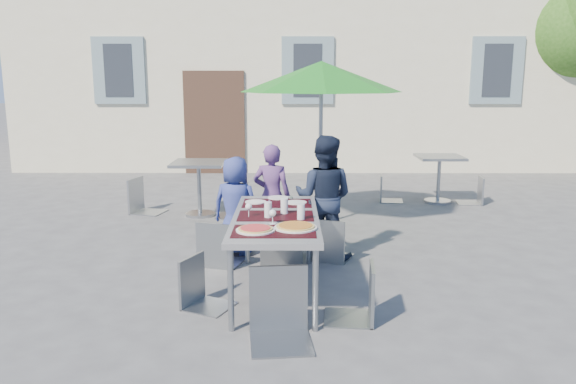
{
  "coord_description": "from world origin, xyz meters",
  "views": [
    {
      "loc": [
        -0.36,
        -4.66,
        2.01
      ],
      "look_at": [
        -0.39,
        1.36,
        0.8
      ],
      "focal_mm": 35.0,
      "sensor_mm": 36.0,
      "label": 1
    }
  ],
  "objects_px": {
    "child_0": "(236,206)",
    "child_1": "(272,196)",
    "cafe_table_1": "(439,170)",
    "bg_chair_l_0": "(141,174)",
    "chair_3": "(200,253)",
    "chair_0": "(218,216)",
    "pizza_near_left": "(255,229)",
    "patio_umbrella": "(321,79)",
    "bg_chair_r_0": "(238,180)",
    "dining_table": "(276,222)",
    "pizza_near_right": "(296,227)",
    "bg_chair_r_1": "(476,174)",
    "chair_5": "(279,262)",
    "bg_chair_l_1": "(387,172)",
    "cafe_table_0": "(199,177)",
    "chair_4": "(361,259)",
    "child_2": "(324,197)",
    "chair_2": "(330,213)",
    "chair_1": "(282,208)"
  },
  "relations": [
    {
      "from": "pizza_near_right",
      "to": "bg_chair_r_1",
      "type": "height_order",
      "value": "bg_chair_r_1"
    },
    {
      "from": "chair_3",
      "to": "chair_0",
      "type": "bearing_deg",
      "value": 88.92
    },
    {
      "from": "cafe_table_1",
      "to": "chair_0",
      "type": "bearing_deg",
      "value": -134.73
    },
    {
      "from": "chair_2",
      "to": "bg_chair_r_1",
      "type": "bearing_deg",
      "value": 48.98
    },
    {
      "from": "child_2",
      "to": "cafe_table_1",
      "type": "xyz_separation_m",
      "value": [
        2.08,
        2.95,
        -0.16
      ]
    },
    {
      "from": "chair_4",
      "to": "pizza_near_right",
      "type": "bearing_deg",
      "value": 161.49
    },
    {
      "from": "child_1",
      "to": "pizza_near_left",
      "type": "bearing_deg",
      "value": 99.13
    },
    {
      "from": "chair_3",
      "to": "chair_4",
      "type": "relative_size",
      "value": 0.94
    },
    {
      "from": "child_1",
      "to": "bg_chair_l_0",
      "type": "distance_m",
      "value": 2.72
    },
    {
      "from": "cafe_table_0",
      "to": "chair_1",
      "type": "bearing_deg",
      "value": -60.24
    },
    {
      "from": "patio_umbrella",
      "to": "bg_chair_r_0",
      "type": "distance_m",
      "value": 1.94
    },
    {
      "from": "cafe_table_1",
      "to": "bg_chair_l_1",
      "type": "height_order",
      "value": "bg_chair_l_1"
    },
    {
      "from": "child_2",
      "to": "bg_chair_l_1",
      "type": "relative_size",
      "value": 1.66
    },
    {
      "from": "chair_5",
      "to": "child_0",
      "type": "bearing_deg",
      "value": 104.03
    },
    {
      "from": "chair_5",
      "to": "bg_chair_r_1",
      "type": "height_order",
      "value": "chair_5"
    },
    {
      "from": "patio_umbrella",
      "to": "bg_chair_l_0",
      "type": "xyz_separation_m",
      "value": [
        -2.69,
        0.74,
        -1.43
      ]
    },
    {
      "from": "chair_0",
      "to": "chair_4",
      "type": "distance_m",
      "value": 1.97
    },
    {
      "from": "child_0",
      "to": "child_1",
      "type": "bearing_deg",
      "value": -127.78
    },
    {
      "from": "dining_table",
      "to": "chair_2",
      "type": "relative_size",
      "value": 1.98
    },
    {
      "from": "chair_3",
      "to": "child_1",
      "type": "bearing_deg",
      "value": 72.59
    },
    {
      "from": "child_1",
      "to": "cafe_table_1",
      "type": "xyz_separation_m",
      "value": [
        2.68,
        2.52,
        -0.08
      ]
    },
    {
      "from": "chair_0",
      "to": "pizza_near_left",
      "type": "bearing_deg",
      "value": -69.41
    },
    {
      "from": "pizza_near_left",
      "to": "pizza_near_right",
      "type": "distance_m",
      "value": 0.35
    },
    {
      "from": "pizza_near_left",
      "to": "child_1",
      "type": "bearing_deg",
      "value": 88.04
    },
    {
      "from": "cafe_table_0",
      "to": "dining_table",
      "type": "bearing_deg",
      "value": -68.39
    },
    {
      "from": "chair_1",
      "to": "bg_chair_r_1",
      "type": "bearing_deg",
      "value": 44.42
    },
    {
      "from": "dining_table",
      "to": "chair_4",
      "type": "bearing_deg",
      "value": -41.41
    },
    {
      "from": "child_2",
      "to": "chair_4",
      "type": "relative_size",
      "value": 1.53
    },
    {
      "from": "pizza_near_left",
      "to": "chair_1",
      "type": "relative_size",
      "value": 0.31
    },
    {
      "from": "child_2",
      "to": "pizza_near_right",
      "type": "bearing_deg",
      "value": 94.15
    },
    {
      "from": "child_1",
      "to": "bg_chair_r_1",
      "type": "distance_m",
      "value": 4.08
    },
    {
      "from": "dining_table",
      "to": "chair_3",
      "type": "relative_size",
      "value": 2.15
    },
    {
      "from": "chair_4",
      "to": "bg_chair_r_0",
      "type": "distance_m",
      "value": 3.91
    },
    {
      "from": "cafe_table_1",
      "to": "chair_5",
      "type": "bearing_deg",
      "value": -116.83
    },
    {
      "from": "pizza_near_left",
      "to": "chair_5",
      "type": "distance_m",
      "value": 0.51
    },
    {
      "from": "cafe_table_1",
      "to": "bg_chair_r_0",
      "type": "bearing_deg",
      "value": -162.58
    },
    {
      "from": "pizza_near_right",
      "to": "chair_0",
      "type": "height_order",
      "value": "chair_0"
    },
    {
      "from": "child_1",
      "to": "chair_5",
      "type": "relative_size",
      "value": 1.18
    },
    {
      "from": "patio_umbrella",
      "to": "bg_chair_r_1",
      "type": "distance_m",
      "value": 3.34
    },
    {
      "from": "bg_chair_l_1",
      "to": "bg_chair_r_1",
      "type": "xyz_separation_m",
      "value": [
        1.43,
        -0.18,
        0.0
      ]
    },
    {
      "from": "child_0",
      "to": "bg_chair_r_0",
      "type": "height_order",
      "value": "child_0"
    },
    {
      "from": "cafe_table_0",
      "to": "bg_chair_r_1",
      "type": "bearing_deg",
      "value": 11.07
    },
    {
      "from": "child_1",
      "to": "chair_3",
      "type": "relative_size",
      "value": 1.46
    },
    {
      "from": "patio_umbrella",
      "to": "chair_5",
      "type": "bearing_deg",
      "value": -97.99
    },
    {
      "from": "chair_1",
      "to": "chair_5",
      "type": "relative_size",
      "value": 0.99
    },
    {
      "from": "child_1",
      "to": "patio_umbrella",
      "type": "relative_size",
      "value": 0.56
    },
    {
      "from": "dining_table",
      "to": "bg_chair_l_0",
      "type": "height_order",
      "value": "bg_chair_l_0"
    },
    {
      "from": "chair_5",
      "to": "chair_2",
      "type": "bearing_deg",
      "value": 74.92
    },
    {
      "from": "chair_3",
      "to": "patio_umbrella",
      "type": "relative_size",
      "value": 0.38
    },
    {
      "from": "cafe_table_0",
      "to": "bg_chair_l_1",
      "type": "relative_size",
      "value": 0.96
    }
  ]
}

